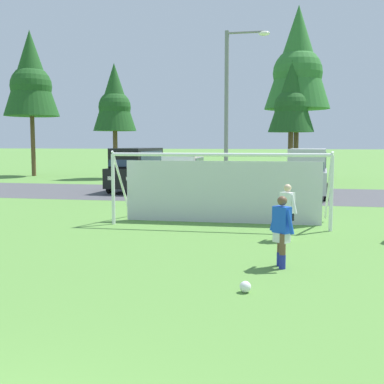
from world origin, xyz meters
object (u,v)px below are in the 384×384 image
(soccer_ball, at_px, (245,287))
(parked_car_slot_left, at_px, (183,175))
(parked_car_slot_center_left, at_px, (238,180))
(street_lamp, at_px, (230,117))
(soccer_goal, at_px, (221,187))
(parked_car_slot_center, at_px, (307,171))
(parked_car_slot_far_left, at_px, (136,168))
(player_winger_left, at_px, (287,212))
(player_striker_near, at_px, (282,232))

(soccer_ball, xyz_separation_m, parked_car_slot_left, (-4.75, 16.37, 1.00))
(parked_car_slot_center_left, relative_size, street_lamp, 0.55)
(soccer_goal, height_order, parked_car_slot_center_left, soccer_goal)
(soccer_goal, xyz_separation_m, parked_car_slot_center, (3.33, 9.17, 0.05))
(parked_car_slot_center_left, bearing_deg, parked_car_slot_far_left, 165.16)
(parked_car_slot_center_left, xyz_separation_m, parked_car_slot_center, (3.61, 0.42, 0.47))
(player_winger_left, distance_m, street_lamp, 8.18)
(soccer_goal, relative_size, player_winger_left, 4.54)
(soccer_goal, distance_m, parked_car_slot_center, 9.76)
(parked_car_slot_far_left, bearing_deg, parked_car_slot_center_left, -14.84)
(player_striker_near, bearing_deg, street_lamp, 103.08)
(soccer_ball, relative_size, parked_car_slot_center, 0.04)
(street_lamp, bearing_deg, player_striker_near, -76.92)
(parked_car_slot_far_left, bearing_deg, street_lamp, -42.78)
(player_striker_near, height_order, street_lamp, street_lamp)
(parked_car_slot_left, height_order, parked_car_slot_center_left, parked_car_slot_left)
(parked_car_slot_center, bearing_deg, street_lamp, -128.21)
(parked_car_slot_far_left, distance_m, parked_car_slot_center_left, 6.33)
(street_lamp, bearing_deg, parked_car_slot_left, 126.43)
(parked_car_slot_far_left, bearing_deg, parked_car_slot_center, -7.01)
(soccer_ball, height_order, parked_car_slot_far_left, parked_car_slot_far_left)
(player_winger_left, height_order, parked_car_slot_left, parked_car_slot_left)
(soccer_goal, height_order, parked_car_slot_left, soccer_goal)
(player_striker_near, xyz_separation_m, parked_car_slot_center_left, (-2.45, 14.37, 0.05))
(player_striker_near, bearing_deg, soccer_ball, -107.67)
(parked_car_slot_left, bearing_deg, player_striker_near, -69.40)
(parked_car_slot_center_left, bearing_deg, player_striker_near, -80.32)
(player_winger_left, relative_size, street_lamp, 0.21)
(player_striker_near, xyz_separation_m, street_lamp, (-2.39, 10.28, 3.14))
(player_winger_left, bearing_deg, street_lamp, 109.43)
(soccer_ball, bearing_deg, street_lamp, 98.08)
(parked_car_slot_center_left, relative_size, parked_car_slot_center, 0.86)
(parked_car_slot_far_left, height_order, parked_car_slot_center, same)
(player_winger_left, distance_m, parked_car_slot_center_left, 11.50)
(parked_car_slot_center, bearing_deg, soccer_ball, -96.14)
(soccer_ball, xyz_separation_m, soccer_goal, (-1.52, 7.63, 1.18))
(player_winger_left, bearing_deg, soccer_goal, 132.91)
(player_winger_left, distance_m, parked_car_slot_far_left, 15.50)
(player_winger_left, bearing_deg, parked_car_slot_center_left, 102.93)
(parked_car_slot_left, bearing_deg, street_lamp, -53.57)
(soccer_ball, xyz_separation_m, player_winger_left, (0.77, 5.17, 0.71))
(soccer_ball, relative_size, parked_car_slot_center_left, 0.05)
(player_striker_near, relative_size, parked_car_slot_center_left, 0.39)
(player_striker_near, relative_size, street_lamp, 0.21)
(soccer_goal, bearing_deg, player_striker_near, -68.93)
(player_striker_near, distance_m, street_lamp, 11.01)
(soccer_ball, relative_size, soccer_goal, 0.03)
(soccer_ball, distance_m, street_lamp, 13.00)
(player_striker_near, distance_m, parked_car_slot_center_left, 14.57)
(player_striker_near, distance_m, player_winger_left, 3.16)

